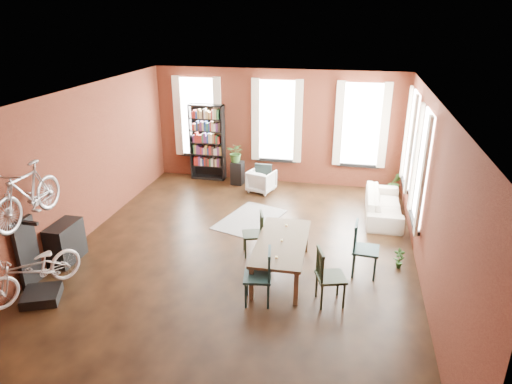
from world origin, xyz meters
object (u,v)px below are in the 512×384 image
(bookshelf, at_px, (207,142))
(console_table, at_px, (66,242))
(dining_table, at_px, (281,257))
(bike_trainer, at_px, (42,296))
(dining_chair_a, at_px, (257,277))
(bicycle_floor, at_px, (30,249))
(white_armchair, at_px, (261,180))
(cream_sofa, at_px, (384,201))
(dining_chair_b, at_px, (253,234))
(dining_chair_c, at_px, (331,277))
(plant_stand, at_px, (237,173))
(dining_chair_d, at_px, (366,250))

(bookshelf, distance_m, console_table, 5.40)
(dining_table, xyz_separation_m, bike_trainer, (-3.89, -1.72, -0.25))
(dining_chair_a, bearing_deg, bicycle_floor, -87.21)
(white_armchair, distance_m, cream_sofa, 3.36)
(dining_chair_a, bearing_deg, dining_chair_b, -174.10)
(cream_sofa, bearing_deg, white_armchair, 72.80)
(dining_chair_a, distance_m, dining_chair_c, 1.23)
(dining_chair_b, distance_m, bicycle_floor, 4.04)
(bike_trainer, bearing_deg, plant_stand, 73.08)
(dining_chair_b, distance_m, dining_chair_d, 2.24)
(white_armchair, relative_size, bike_trainer, 1.12)
(white_armchair, xyz_separation_m, cream_sofa, (3.21, -0.99, 0.07))
(dining_chair_a, height_order, console_table, dining_chair_a)
(white_armchair, distance_m, console_table, 5.42)
(dining_chair_a, relative_size, cream_sofa, 0.48)
(dining_table, height_order, cream_sofa, cream_sofa)
(bike_trainer, xyz_separation_m, plant_stand, (1.89, 6.22, 0.24))
(dining_chair_b, xyz_separation_m, plant_stand, (-1.31, 3.88, -0.12))
(bike_trainer, bearing_deg, dining_table, 23.89)
(dining_chair_d, bearing_deg, dining_table, 105.20)
(bike_trainer, bearing_deg, bicycle_floor, -104.80)
(dining_chair_b, height_order, plant_stand, dining_chair_b)
(dining_chair_a, distance_m, bike_trainer, 3.73)
(dining_chair_b, xyz_separation_m, bookshelf, (-2.27, 4.16, 0.65))
(dining_chair_a, xyz_separation_m, bike_trainer, (-3.64, -0.73, -0.41))
(white_armchair, bearing_deg, cream_sofa, 179.83)
(dining_chair_c, height_order, dining_chair_d, dining_chair_d)
(cream_sofa, bearing_deg, dining_chair_c, 164.79)
(dining_table, distance_m, dining_chair_a, 1.03)
(dining_table, xyz_separation_m, bookshelf, (-2.96, 4.78, 0.76))
(cream_sofa, bearing_deg, plant_stand, 70.47)
(dining_table, height_order, dining_chair_c, dining_chair_c)
(dining_chair_d, relative_size, bike_trainer, 1.75)
(dining_chair_c, relative_size, bike_trainer, 1.70)
(bookshelf, bearing_deg, dining_table, -58.26)
(dining_chair_a, xyz_separation_m, dining_chair_c, (1.21, 0.24, 0.01))
(dining_chair_c, relative_size, white_armchair, 1.51)
(bike_trainer, bearing_deg, dining_chair_c, 11.40)
(white_armchair, xyz_separation_m, plant_stand, (-0.78, 0.42, -0.00))
(dining_chair_d, bearing_deg, dining_chair_a, 129.94)
(dining_chair_d, distance_m, bookshelf, 6.36)
(dining_chair_d, relative_size, bicycle_floor, 0.62)
(dining_chair_c, distance_m, bike_trainer, 4.96)
(dining_chair_c, xyz_separation_m, console_table, (-5.19, 0.32, -0.10))
(cream_sofa, xyz_separation_m, bicycle_floor, (-5.89, -4.84, 0.61))
(dining_chair_a, distance_m, dining_chair_b, 1.66)
(dining_chair_d, height_order, bike_trainer, dining_chair_d)
(dining_chair_d, xyz_separation_m, white_armchair, (-2.74, 3.77, -0.19))
(dining_chair_a, distance_m, cream_sofa, 4.65)
(bookshelf, height_order, white_armchair, bookshelf)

